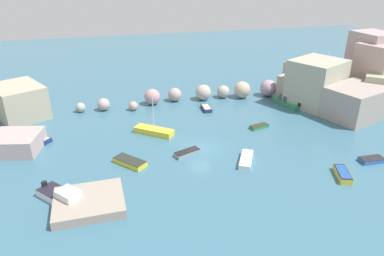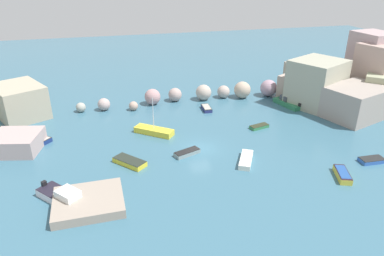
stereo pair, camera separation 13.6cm
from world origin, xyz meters
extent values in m
plane|color=#3A687E|center=(0.00, 0.00, 0.00)|extent=(160.00, 160.00, 0.00)
cube|color=#AEA48C|center=(-22.61, 16.44, 2.38)|extent=(8.91, 9.68, 4.76)
cube|color=#B39B98|center=(-21.33, 5.17, 1.06)|extent=(6.39, 6.06, 2.12)
cube|color=#9F9288|center=(24.49, 4.05, 2.26)|extent=(10.20, 9.01, 4.52)
cube|color=tan|center=(22.91, 15.77, 2.41)|extent=(4.82, 6.58, 4.82)
cube|color=#A5A48F|center=(21.55, 9.87, 3.60)|extent=(9.77, 9.37, 7.20)
cube|color=#A8A18E|center=(35.16, 14.47, 1.85)|extent=(8.00, 8.70, 3.70)
cube|color=tan|center=(32.02, 9.12, 4.65)|extent=(7.86, 7.16, 9.30)
cube|color=#B49E90|center=(21.26, 14.07, 1.95)|extent=(8.40, 7.15, 3.90)
cube|color=#AD9496|center=(32.37, 11.83, 5.29)|extent=(5.70, 6.50, 10.58)
sphere|color=#A5A599|center=(-14.25, 16.06, 0.73)|extent=(1.45, 1.45, 1.45)
sphere|color=#B7A09B|center=(-10.83, 15.90, 0.94)|extent=(1.89, 1.89, 1.89)
sphere|color=tan|center=(-6.47, 14.74, 0.70)|extent=(1.39, 1.39, 1.39)
sphere|color=#B58A8B|center=(-3.22, 16.56, 1.26)|extent=(2.51, 2.51, 2.51)
sphere|color=#B09892|center=(0.57, 17.13, 1.09)|extent=(2.18, 2.18, 2.18)
sphere|color=#B8A799|center=(5.22, 16.50, 1.27)|extent=(2.55, 2.55, 2.55)
sphere|color=#B2A197|center=(8.75, 16.64, 1.04)|extent=(2.09, 2.09, 2.09)
sphere|color=#BCA690|center=(11.78, 15.85, 1.38)|extent=(2.76, 2.76, 2.76)
sphere|color=#AD8D9D|center=(16.42, 15.53, 1.40)|extent=(2.80, 2.80, 2.80)
sphere|color=#A38DA1|center=(19.67, 16.28, 0.83)|extent=(1.66, 1.66, 1.66)
cube|color=gray|center=(-13.03, -8.21, 0.44)|extent=(6.39, 5.58, 0.88)
cube|color=navy|center=(4.40, 12.02, 0.23)|extent=(1.35, 2.87, 0.46)
cube|color=#232C27|center=(4.40, 12.02, 0.49)|extent=(1.32, 2.81, 0.06)
cube|color=#ADA89E|center=(4.40, 12.02, 0.50)|extent=(1.14, 2.44, 0.08)
cube|color=yellow|center=(-4.76, 5.63, 0.39)|extent=(5.13, 4.55, 0.77)
cylinder|color=silver|center=(-4.76, 5.63, 2.90)|extent=(0.10, 0.10, 4.25)
cube|color=#337B49|center=(9.45, 3.78, 0.19)|extent=(2.86, 1.67, 0.38)
cube|color=#2D321F|center=(9.45, 3.78, 0.41)|extent=(2.80, 1.64, 0.06)
cube|color=gray|center=(-1.90, -1.02, 0.23)|extent=(3.31, 2.15, 0.47)
cube|color=black|center=(-1.90, -1.02, 0.50)|extent=(3.25, 2.11, 0.06)
cube|color=white|center=(-15.30, -7.01, 0.37)|extent=(5.39, 5.81, 0.74)
cube|color=#221E2C|center=(-15.30, -7.01, 0.77)|extent=(5.28, 5.69, 0.06)
cube|color=silver|center=(-14.78, -7.62, 1.16)|extent=(2.52, 2.57, 0.85)
cube|color=black|center=(-17.18, -4.85, 0.99)|extent=(0.57, 0.56, 0.50)
cube|color=yellow|center=(12.69, -9.87, 0.30)|extent=(2.22, 3.40, 0.60)
cube|color=black|center=(12.69, -9.87, 0.63)|extent=(2.18, 3.33, 0.06)
cube|color=#234C93|center=(12.69, -9.87, 0.64)|extent=(1.89, 2.89, 0.08)
cube|color=#3260B7|center=(17.90, -7.95, 0.22)|extent=(2.81, 1.45, 0.43)
cube|color=#232425|center=(17.90, -7.95, 0.46)|extent=(2.75, 1.42, 0.06)
cube|color=white|center=(4.12, -4.39, 0.30)|extent=(3.00, 4.06, 0.60)
cube|color=navy|center=(-18.70, 6.18, 0.27)|extent=(2.31, 2.40, 0.53)
cube|color=#302B27|center=(-18.70, 6.18, 0.56)|extent=(2.26, 2.35, 0.06)
cube|color=#ADA89E|center=(-18.70, 6.18, 0.57)|extent=(1.96, 2.04, 0.08)
cube|color=yellow|center=(-8.64, -1.50, 0.27)|extent=(3.73, 3.94, 0.54)
cube|color=#272F26|center=(-8.64, -1.50, 0.57)|extent=(3.66, 3.87, 0.06)
cube|color=#2E7D52|center=(17.58, 10.55, 0.34)|extent=(3.29, 5.47, 0.67)
cube|color=#3F444C|center=(17.42, 11.22, 1.08)|extent=(1.76, 1.87, 0.81)
cube|color=black|center=(18.15, 8.21, 0.92)|extent=(0.51, 0.45, 0.50)
camera|label=1|loc=(-10.68, -36.44, 20.26)|focal=33.11mm
camera|label=2|loc=(-10.55, -36.47, 20.26)|focal=33.11mm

